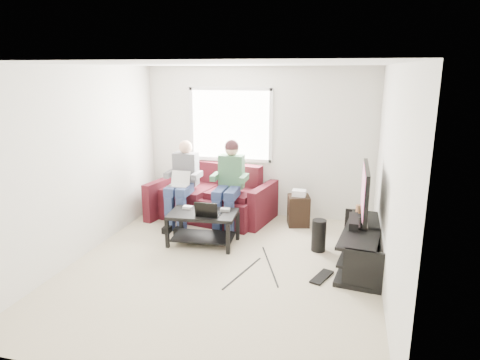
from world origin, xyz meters
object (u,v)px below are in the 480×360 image
object	(u,v)px
tv_stand	(361,248)
end_table	(299,209)
tv	(365,193)
sofa	(213,199)
coffee_table	(203,221)
subwoofer	(319,235)

from	to	relation	value
tv_stand	end_table	size ratio (longest dim) A/B	2.62
tv_stand	tv	size ratio (longest dim) A/B	1.46
sofa	tv_stand	bearing A→B (deg)	-27.20
end_table	tv_stand	bearing A→B (deg)	-52.54
coffee_table	tv	xyz separation A→B (m)	(2.27, -0.05, 0.61)
coffee_table	end_table	world-z (taller)	end_table
subwoofer	tv	bearing A→B (deg)	-20.12
end_table	sofa	bearing A→B (deg)	-179.54
sofa	tv_stand	xyz separation A→B (m)	(2.48, -1.28, -0.11)
sofa	end_table	distance (m)	1.50
end_table	subwoofer	bearing A→B (deg)	-67.44
tv	end_table	distance (m)	1.69
tv	tv_stand	bearing A→B (deg)	-88.53
sofa	subwoofer	xyz separation A→B (m)	(1.90, -0.96, -0.11)
coffee_table	tv_stand	distance (m)	2.28
tv_stand	tv	bearing A→B (deg)	91.47
subwoofer	end_table	world-z (taller)	end_table
tv_stand	subwoofer	distance (m)	0.66
coffee_table	tv_stand	xyz separation A→B (m)	(2.27, -0.15, -0.13)
coffee_table	end_table	size ratio (longest dim) A/B	1.68
sofa	end_table	bearing A→B (deg)	0.46
tv_stand	end_table	bearing A→B (deg)	127.46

